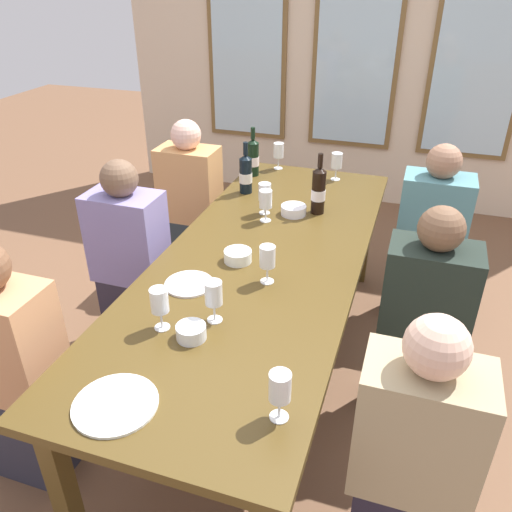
{
  "coord_description": "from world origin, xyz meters",
  "views": [
    {
      "loc": [
        0.63,
        -2.01,
        1.95
      ],
      "look_at": [
        0.0,
        -0.1,
        0.79
      ],
      "focal_mm": 36.12,
      "sensor_mm": 36.0,
      "label": 1
    }
  ],
  "objects": [
    {
      "name": "ground_plane",
      "position": [
        0.0,
        0.0,
        0.0
      ],
      "size": [
        12.0,
        12.0,
        0.0
      ],
      "primitive_type": "plane",
      "color": "brown"
    },
    {
      "name": "back_wall_with_windows",
      "position": [
        0.0,
        2.57,
        1.45
      ],
      "size": [
        4.12,
        0.1,
        2.9
      ],
      "color": "beige",
      "rests_on": "ground"
    },
    {
      "name": "dining_table",
      "position": [
        0.0,
        0.0,
        0.67
      ],
      "size": [
        0.92,
        2.45,
        0.74
      ],
      "color": "#503C19",
      "rests_on": "ground"
    },
    {
      "name": "white_plate_0",
      "position": [
        -0.22,
        -0.34,
        0.74
      ],
      "size": [
        0.21,
        0.21,
        0.01
      ],
      "primitive_type": "cylinder",
      "color": "white",
      "rests_on": "dining_table"
    },
    {
      "name": "white_plate_1",
      "position": [
        -0.15,
        -1.04,
        0.74
      ],
      "size": [
        0.27,
        0.27,
        0.01
      ],
      "primitive_type": "cylinder",
      "color": "white",
      "rests_on": "dining_table"
    },
    {
      "name": "wine_bottle_0",
      "position": [
        0.14,
        0.55,
        0.87
      ],
      "size": [
        0.08,
        0.08,
        0.34
      ],
      "color": "black",
      "rests_on": "dining_table"
    },
    {
      "name": "wine_bottle_1",
      "position": [
        -0.33,
        0.7,
        0.86
      ],
      "size": [
        0.08,
        0.08,
        0.31
      ],
      "color": "black",
      "rests_on": "dining_table"
    },
    {
      "name": "wine_bottle_2",
      "position": [
        -0.38,
        0.99,
        0.86
      ],
      "size": [
        0.08,
        0.08,
        0.31
      ],
      "color": "black",
      "rests_on": "dining_table"
    },
    {
      "name": "tasting_bowl_0",
      "position": [
        -0.06,
        -0.67,
        0.77
      ],
      "size": [
        0.11,
        0.11,
        0.05
      ],
      "primitive_type": "cylinder",
      "color": "white",
      "rests_on": "dining_table"
    },
    {
      "name": "tasting_bowl_1",
      "position": [
        -0.09,
        -0.08,
        0.77
      ],
      "size": [
        0.13,
        0.13,
        0.05
      ],
      "primitive_type": "cylinder",
      "color": "white",
      "rests_on": "dining_table"
    },
    {
      "name": "tasting_bowl_2",
      "position": [
        0.02,
        0.49,
        0.77
      ],
      "size": [
        0.14,
        0.14,
        0.05
      ],
      "primitive_type": "cylinder",
      "color": "white",
      "rests_on": "dining_table"
    },
    {
      "name": "wine_glass_0",
      "position": [
        -0.26,
        1.15,
        0.86
      ],
      "size": [
        0.07,
        0.07,
        0.17
      ],
      "color": "white",
      "rests_on": "dining_table"
    },
    {
      "name": "wine_glass_1",
      "position": [
        0.15,
        1.07,
        0.86
      ],
      "size": [
        0.07,
        0.07,
        0.17
      ],
      "color": "white",
      "rests_on": "dining_table"
    },
    {
      "name": "wine_glass_2",
      "position": [
        -0.02,
        -0.54,
        0.86
      ],
      "size": [
        0.07,
        0.07,
        0.17
      ],
      "color": "white",
      "rests_on": "dining_table"
    },
    {
      "name": "wine_glass_3",
      "position": [
        -0.1,
        0.36,
        0.86
      ],
      "size": [
        0.07,
        0.07,
        0.17
      ],
      "color": "white",
      "rests_on": "dining_table"
    },
    {
      "name": "wine_glass_4",
      "position": [
        -0.13,
        0.45,
        0.86
      ],
      "size": [
        0.07,
        0.07,
        0.17
      ],
      "color": "white",
      "rests_on": "dining_table"
    },
    {
      "name": "wine_glass_5",
      "position": [
        -0.19,
        -0.64,
        0.86
      ],
      "size": [
        0.07,
        0.07,
        0.17
      ],
      "color": "white",
      "rests_on": "dining_table"
    },
    {
      "name": "wine_glass_6",
      "position": [
        0.35,
        -0.93,
        0.86
      ],
      "size": [
        0.07,
        0.07,
        0.17
      ],
      "color": "white",
      "rests_on": "dining_table"
    },
    {
      "name": "wine_glass_7",
      "position": [
        0.09,
        -0.21,
        0.86
      ],
      "size": [
        0.07,
        0.07,
        0.17
      ],
      "color": "white",
      "rests_on": "dining_table"
    },
    {
      "name": "seated_person_0",
      "position": [
        -0.76,
        -0.85,
        0.53
      ],
      "size": [
        0.38,
        0.24,
        1.11
      ],
      "color": "#2D2D3B",
      "rests_on": "ground"
    },
    {
      "name": "seated_person_1",
      "position": [
        0.76,
        -0.8,
        0.53
      ],
      "size": [
        0.38,
        0.24,
        1.11
      ],
      "color": "#262132",
      "rests_on": "ground"
    },
    {
      "name": "seated_person_2",
      "position": [
        -0.76,
        0.82,
        0.53
      ],
      "size": [
        0.38,
        0.24,
        1.11
      ],
      "color": "#2F383B",
      "rests_on": "ground"
    },
    {
      "name": "seated_person_3",
      "position": [
        0.76,
        0.81,
        0.53
      ],
      "size": [
        0.38,
        0.24,
        1.11
      ],
      "color": "#263743",
      "rests_on": "ground"
    },
    {
      "name": "seated_person_4",
      "position": [
        -0.76,
        0.05,
        0.53
      ],
      "size": [
        0.38,
        0.24,
        1.11
      ],
      "color": "#2E293A",
      "rests_on": "ground"
    },
    {
      "name": "seated_person_5",
      "position": [
        0.76,
        -0.03,
        0.53
      ],
      "size": [
        0.38,
        0.24,
        1.11
      ],
      "color": "#323737",
      "rests_on": "ground"
    }
  ]
}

